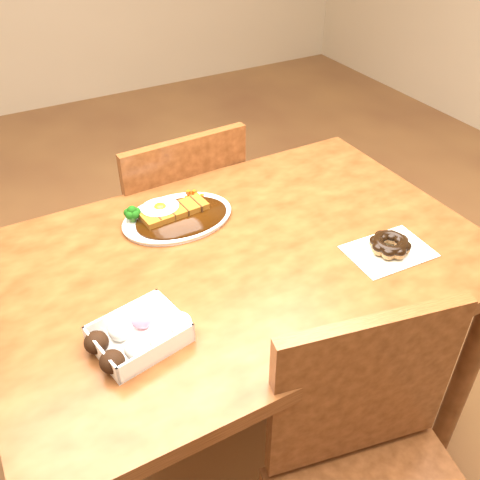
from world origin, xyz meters
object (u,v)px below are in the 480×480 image
donut_box (138,335)px  katsu_curry_plate (175,215)px  table (240,285)px  pon_de_ring (390,245)px  chair_far (175,228)px

donut_box → katsu_curry_plate: bearing=56.9°
table → pon_de_ring: pon_de_ring is taller
pon_de_ring → katsu_curry_plate: bearing=136.8°
chair_far → pon_de_ring: size_ratio=4.16×
chair_far → katsu_curry_plate: (-0.12, -0.32, 0.29)m
donut_box → pon_de_ring: 0.64m
chair_far → donut_box: 0.83m
katsu_curry_plate → pon_de_ring: (0.40, -0.38, 0.01)m
katsu_curry_plate → donut_box: bearing=-123.1°
chair_far → pon_de_ring: 0.81m
pon_de_ring → chair_far: bearing=112.2°
katsu_curry_plate → donut_box: size_ratio=1.39×
chair_far → pon_de_ring: bearing=109.7°
table → pon_de_ring: size_ratio=5.74×
donut_box → table: bearing=25.7°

